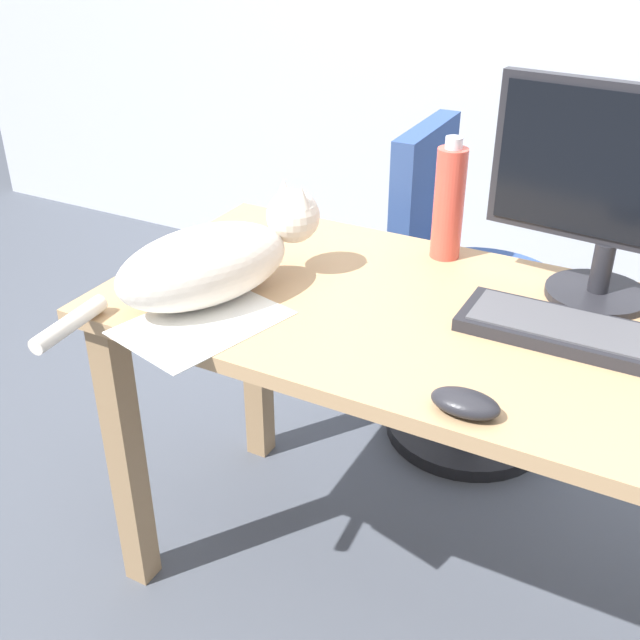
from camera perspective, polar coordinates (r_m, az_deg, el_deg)
name	(u,v)px	position (r m, az deg, el deg)	size (l,w,h in m)	color
ground_plane	(429,593)	(1.94, 8.04, -19.35)	(8.00, 8.00, 0.00)	#474C56
desk	(451,371)	(1.53, 9.64, -3.74)	(1.38, 0.65, 0.74)	tan
office_chair	(461,314)	(2.22, 10.38, 0.43)	(0.48, 0.48, 0.91)	black
monitor	(617,188)	(1.53, 21.12, 9.08)	(0.48, 0.20, 0.41)	#232328
keyboard	(584,334)	(1.45, 18.91, -1.02)	(0.44, 0.15, 0.03)	#232328
cat	(214,260)	(1.51, -7.86, 4.43)	(0.32, 0.56, 0.20)	silver
computer_mouse	(465,403)	(1.21, 10.68, -6.05)	(0.11, 0.06, 0.04)	#232328
paper_sheet	(202,323)	(1.45, -8.71, -0.19)	(0.21, 0.30, 0.00)	white
water_bottle	(449,202)	(1.68, 9.50, 8.57)	(0.07, 0.07, 0.27)	#D84C3D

